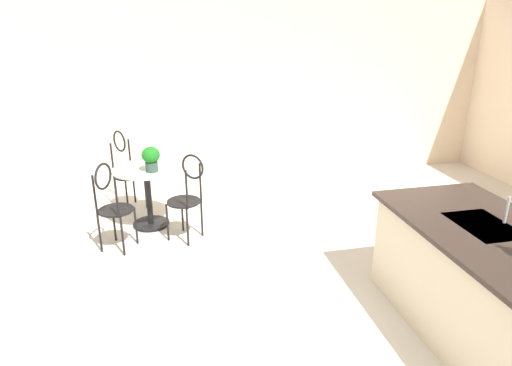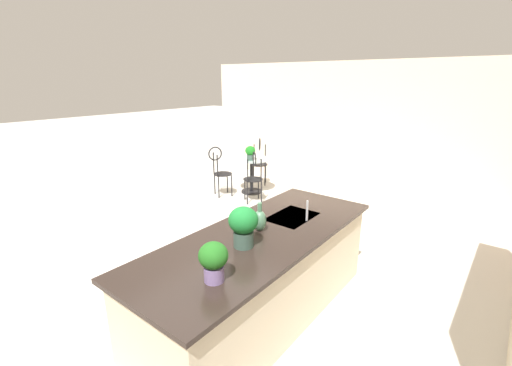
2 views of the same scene
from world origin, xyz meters
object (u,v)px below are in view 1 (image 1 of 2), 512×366
object	(u,v)px
bistro_table	(148,191)
chair_near_window	(126,167)
chair_by_island	(187,193)
potted_plant_on_table	(151,157)
chair_toward_desk	(112,202)

from	to	relation	value
bistro_table	chair_near_window	distance (m)	0.71
chair_by_island	potted_plant_on_table	world-z (taller)	chair_by_island
chair_by_island	potted_plant_on_table	size ratio (longest dim) A/B	3.56
chair_near_window	potted_plant_on_table	bearing A→B (deg)	24.46
chair_by_island	potted_plant_on_table	xyz separation A→B (m)	(-0.36, -0.37, 0.33)
bistro_table	potted_plant_on_table	bearing A→B (deg)	28.41
chair_near_window	bistro_table	bearing A→B (deg)	23.67
chair_near_window	chair_by_island	xyz separation A→B (m)	(1.12, 0.72, 0.00)
chair_toward_desk	bistro_table	bearing A→B (deg)	147.04
chair_toward_desk	potted_plant_on_table	world-z (taller)	chair_toward_desk
chair_near_window	chair_by_island	distance (m)	1.33
bistro_table	chair_toward_desk	distance (m)	0.69
chair_by_island	potted_plant_on_table	bearing A→B (deg)	-134.27
chair_toward_desk	potted_plant_on_table	size ratio (longest dim) A/B	3.56
bistro_table	chair_near_window	bearing A→B (deg)	-156.33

